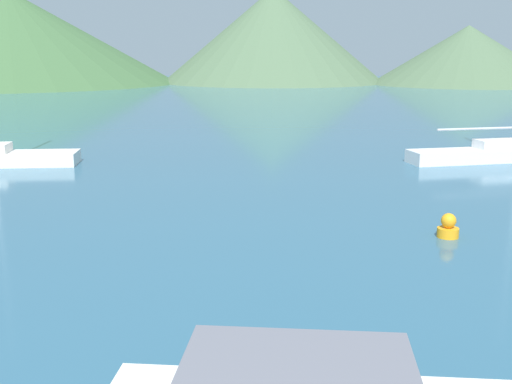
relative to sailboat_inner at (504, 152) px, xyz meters
name	(u,v)px	position (x,y,z in m)	size (l,w,h in m)	color
sailboat_inner	(504,152)	(0.00, 0.00, 0.00)	(8.95, 3.59, 8.72)	white
buoy_marker	(448,227)	(-5.61, -12.09, -0.14)	(0.57, 0.57, 0.65)	orange
hill_west	(9,37)	(-48.54, 65.00, 6.22)	(47.61, 47.61, 13.27)	#3D6038
hill_central	(273,36)	(-10.64, 70.43, 6.46)	(33.44, 33.44, 13.74)	#4C6647
hill_east	(467,55)	(16.81, 64.71, 3.67)	(26.85, 26.85, 8.16)	#4C6647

